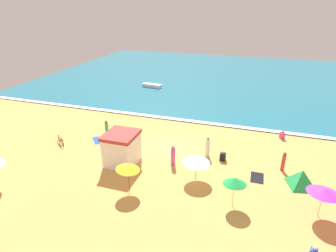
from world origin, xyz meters
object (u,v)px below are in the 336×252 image
lifeguard_cabana (122,148)px  beachgoer_7 (223,156)px  beach_umbrella_1 (197,160)px  beachgoer_4 (283,162)px  beachgoer_1 (173,156)px  beachgoer_5 (107,129)px  beach_umbrella_0 (324,191)px  beach_umbrella_2 (235,181)px  beachgoer_2 (282,135)px  parked_bicycle (61,140)px  beachgoer_3 (208,147)px  small_boat_0 (152,85)px  beach_umbrella_5 (128,168)px  beach_tent (302,178)px

lifeguard_cabana → beachgoer_7: 8.57m
beach_umbrella_1 → beachgoer_4: beach_umbrella_1 is taller
beachgoer_1 → beachgoer_5: 8.34m
beach_umbrella_1 → beachgoer_4: size_ratio=1.80×
beach_umbrella_1 → beach_umbrella_0: bearing=-10.1°
beach_umbrella_0 → beach_umbrella_2: (-5.28, -0.61, -0.00)m
beach_umbrella_0 → beach_umbrella_2: beach_umbrella_2 is taller
beach_umbrella_1 → beach_umbrella_2: (2.98, -2.08, 0.20)m
beachgoer_4 → beachgoer_2: bearing=87.6°
parked_bicycle → beachgoer_1: 11.33m
beachgoer_7 → beachgoer_5: bearing=175.3°
parked_bicycle → beachgoer_2: 21.61m
beach_umbrella_1 → beachgoer_3: 3.89m
small_boat_0 → beachgoer_2: bearing=-34.3°
lifeguard_cabana → beachgoer_1: (4.07, 1.14, -0.57)m
beachgoer_7 → beachgoer_1: bearing=-152.9°
lifeguard_cabana → beachgoer_4: lifeguard_cabana is taller
beach_umbrella_2 → beachgoer_7: bearing=104.3°
beach_umbrella_5 → beachgoer_3: 8.03m
parked_bicycle → beachgoer_7: bearing=6.4°
beach_umbrella_1 → beach_tent: bearing=12.5°
beach_tent → small_boat_0: (-19.71, 20.59, -0.29)m
beach_umbrella_5 → small_boat_0: 26.37m
beachgoer_3 → beachgoer_5: bearing=176.3°
beach_umbrella_5 → beachgoer_1: 4.90m
beach_tent → parked_bicycle: 21.14m
beachgoer_1 → beach_umbrella_5: bearing=-114.0°
beach_umbrella_5 → beachgoer_1: bearing=66.0°
lifeguard_cabana → beach_tent: bearing=5.3°
beach_umbrella_0 → beachgoer_4: bearing=111.6°
beachgoer_3 → beachgoer_5: size_ratio=1.01×
lifeguard_cabana → beach_umbrella_2: (9.34, -2.47, 0.48)m
beach_umbrella_5 → beachgoer_1: beach_umbrella_5 is taller
beach_tent → beachgoer_3: (-7.37, 2.13, 0.20)m
beachgoer_1 → small_boat_0: bearing=115.5°
beachgoer_1 → beachgoer_3: (2.45, 2.27, 0.01)m
beachgoer_2 → beachgoer_4: beachgoer_4 is taller
lifeguard_cabana → beachgoer_2: lifeguard_cabana is taller
beachgoer_5 → small_boat_0: (-2.08, 17.80, -0.49)m
beachgoer_7 → beachgoer_2: bearing=50.0°
beach_umbrella_5 → parked_bicycle: (-9.37, 4.62, -1.56)m
parked_bicycle → beach_tent: bearing=-0.3°
lifeguard_cabana → beach_umbrella_5: bearing=-56.5°
small_boat_0 → parked_bicycle: bearing=-94.0°
beachgoer_2 → beachgoer_7: size_ratio=1.00×
lifeguard_cabana → small_boat_0: lifeguard_cabana is taller
lifeguard_cabana → beach_umbrella_5: 3.90m
beachgoer_7 → beach_umbrella_0: bearing=-36.5°
beachgoer_5 → beachgoer_7: beachgoer_5 is taller
beachgoer_3 → beachgoer_7: (1.40, -0.30, -0.48)m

